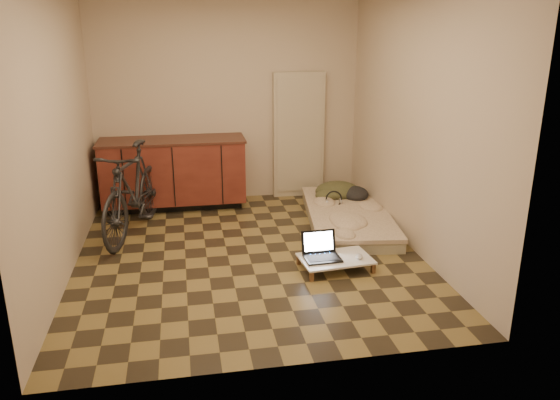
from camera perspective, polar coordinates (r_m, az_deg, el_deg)
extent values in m
cube|color=olive|center=(5.78, -3.30, -5.66)|extent=(3.50, 4.00, 0.00)
cube|color=beige|center=(7.35, -5.49, 10.01)|extent=(3.50, 0.00, 2.60)
cube|color=beige|center=(3.46, 0.49, 0.92)|extent=(3.50, 0.00, 2.60)
cube|color=beige|center=(5.47, -22.18, 5.97)|extent=(0.00, 4.00, 2.60)
cube|color=beige|center=(5.85, 13.86, 7.51)|extent=(0.00, 4.00, 2.60)
cube|color=black|center=(7.35, -10.84, -0.25)|extent=(1.70, 0.48, 0.10)
cube|color=#561E18|center=(7.19, -11.05, 2.98)|extent=(1.80, 0.60, 0.78)
cube|color=#462219|center=(7.10, -11.24, 6.14)|extent=(1.84, 0.62, 0.03)
cube|color=#C2B399|center=(7.51, 1.95, 6.77)|extent=(0.70, 0.10, 1.70)
imported|color=black|center=(6.33, -15.18, 1.39)|extent=(1.01, 1.84, 1.14)
cube|color=#A9A287|center=(6.66, 7.06, -1.89)|extent=(1.17, 2.04, 0.12)
cube|color=beige|center=(6.63, 7.09, -1.21)|extent=(1.19, 2.06, 0.05)
cube|color=brown|center=(5.18, 3.31, -7.97)|extent=(0.04, 0.04, 0.10)
cube|color=brown|center=(5.52, 1.97, -6.27)|extent=(0.04, 0.04, 0.10)
cube|color=brown|center=(5.41, 9.71, -7.05)|extent=(0.04, 0.04, 0.10)
cube|color=brown|center=(5.73, 8.04, -5.49)|extent=(0.04, 0.04, 0.10)
cube|color=white|center=(5.43, 5.82, -6.12)|extent=(0.74, 0.52, 0.02)
cube|color=black|center=(5.38, 4.47, -6.10)|extent=(0.36, 0.26, 0.02)
cube|color=black|center=(5.46, 4.03, -4.33)|extent=(0.35, 0.08, 0.22)
cube|color=white|center=(5.46, 4.03, -4.33)|extent=(0.30, 0.06, 0.18)
ellipsoid|color=silver|center=(5.43, 8.26, -5.85)|extent=(0.10, 0.13, 0.04)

